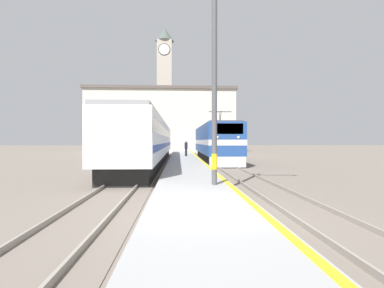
{
  "coord_description": "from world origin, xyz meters",
  "views": [
    {
      "loc": [
        -0.65,
        -7.8,
        2.11
      ],
      "look_at": [
        0.68,
        20.68,
        1.78
      ],
      "focal_mm": 28.0,
      "sensor_mm": 36.0,
      "label": 1
    }
  ],
  "objects_px": {
    "person_on_platform": "(186,148)",
    "clock_tower": "(165,86)",
    "passenger_train": "(151,141)",
    "locomotive_train": "(214,143)",
    "catenary_mast": "(218,68)"
  },
  "relations": [
    {
      "from": "person_on_platform",
      "to": "clock_tower",
      "type": "xyz_separation_m",
      "value": [
        -3.82,
        33.47,
        12.85
      ]
    },
    {
      "from": "passenger_train",
      "to": "person_on_platform",
      "type": "bearing_deg",
      "value": 53.72
    },
    {
      "from": "locomotive_train",
      "to": "person_on_platform",
      "type": "distance_m",
      "value": 3.71
    },
    {
      "from": "passenger_train",
      "to": "person_on_platform",
      "type": "height_order",
      "value": "passenger_train"
    },
    {
      "from": "passenger_train",
      "to": "catenary_mast",
      "type": "bearing_deg",
      "value": -76.24
    },
    {
      "from": "passenger_train",
      "to": "locomotive_train",
      "type": "bearing_deg",
      "value": 20.55
    },
    {
      "from": "catenary_mast",
      "to": "person_on_platform",
      "type": "height_order",
      "value": "catenary_mast"
    },
    {
      "from": "locomotive_train",
      "to": "clock_tower",
      "type": "relative_size",
      "value": 0.62
    },
    {
      "from": "locomotive_train",
      "to": "person_on_platform",
      "type": "relative_size",
      "value": 9.7
    },
    {
      "from": "locomotive_train",
      "to": "catenary_mast",
      "type": "xyz_separation_m",
      "value": [
        -2.2,
        -18.97,
        2.99
      ]
    },
    {
      "from": "passenger_train",
      "to": "person_on_platform",
      "type": "relative_size",
      "value": 17.9
    },
    {
      "from": "locomotive_train",
      "to": "passenger_train",
      "type": "bearing_deg",
      "value": -159.45
    },
    {
      "from": "catenary_mast",
      "to": "clock_tower",
      "type": "relative_size",
      "value": 0.33
    },
    {
      "from": "catenary_mast",
      "to": "locomotive_train",
      "type": "bearing_deg",
      "value": 83.4
    },
    {
      "from": "person_on_platform",
      "to": "clock_tower",
      "type": "bearing_deg",
      "value": 96.51
    }
  ]
}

